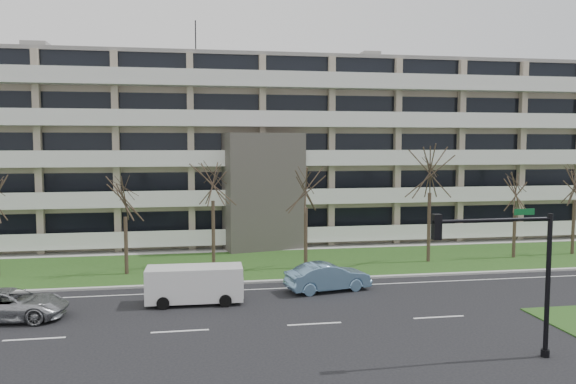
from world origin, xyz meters
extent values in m
plane|color=black|center=(0.00, 0.00, 0.00)|extent=(160.00, 160.00, 0.00)
cube|color=#204517|center=(0.00, 13.00, 0.03)|extent=(90.00, 10.00, 0.06)
cube|color=#B2B2AD|center=(0.00, 8.00, 0.06)|extent=(90.00, 0.35, 0.12)
cube|color=#B2B2AD|center=(0.00, 18.50, 0.04)|extent=(90.00, 2.00, 0.08)
cube|color=white|center=(0.00, 6.50, 0.01)|extent=(90.00, 0.12, 0.01)
cube|color=tan|center=(0.00, 25.50, 7.50)|extent=(60.00, 12.00, 15.00)
cube|color=gray|center=(0.00, 25.50, 15.15)|extent=(60.50, 12.50, 0.30)
cube|color=#4C4742|center=(0.00, 18.50, 4.50)|extent=(6.39, 3.69, 9.00)
cube|color=black|center=(0.00, 18.30, 2.00)|extent=(4.92, 1.19, 3.50)
cube|color=gray|center=(-18.00, 25.50, 15.90)|extent=(2.00, 2.00, 1.20)
cylinder|color=black|center=(-5.00, 25.50, 17.00)|extent=(0.10, 0.10, 3.50)
cube|color=black|center=(0.00, 19.48, 2.10)|extent=(58.00, 0.10, 1.80)
cube|color=white|center=(0.00, 18.80, 0.60)|extent=(58.00, 1.40, 0.22)
cube|color=white|center=(0.00, 18.15, 1.20)|extent=(58.00, 0.08, 1.00)
cube|color=black|center=(0.00, 19.48, 5.10)|extent=(58.00, 0.10, 1.80)
cube|color=white|center=(0.00, 18.80, 3.60)|extent=(58.00, 1.40, 0.22)
cube|color=white|center=(0.00, 18.15, 4.20)|extent=(58.00, 0.08, 1.00)
cube|color=black|center=(0.00, 19.48, 8.10)|extent=(58.00, 0.10, 1.80)
cube|color=white|center=(0.00, 18.80, 6.60)|extent=(58.00, 1.40, 0.22)
cube|color=white|center=(0.00, 18.15, 7.20)|extent=(58.00, 0.08, 1.00)
cube|color=black|center=(0.00, 19.48, 11.10)|extent=(58.00, 0.10, 1.80)
cube|color=white|center=(0.00, 18.80, 9.60)|extent=(58.00, 1.40, 0.22)
cube|color=white|center=(0.00, 18.15, 10.20)|extent=(58.00, 0.08, 1.00)
cube|color=black|center=(0.00, 19.48, 14.10)|extent=(58.00, 0.10, 1.80)
cube|color=white|center=(0.00, 18.80, 12.60)|extent=(58.00, 1.40, 0.22)
cube|color=white|center=(0.00, 18.15, 13.20)|extent=(58.00, 0.08, 1.00)
imported|color=#A4A6AB|center=(-13.83, 2.96, 0.72)|extent=(5.30, 2.73, 1.43)
imported|color=#709CC2|center=(1.97, 5.58, 0.78)|extent=(4.96, 2.56, 1.56)
cube|color=white|center=(-5.35, 4.30, 1.04)|extent=(4.91, 1.91, 1.71)
cube|color=black|center=(-5.35, 4.30, 1.53)|extent=(4.54, 1.77, 0.63)
cube|color=white|center=(-3.05, 4.25, 0.90)|extent=(0.35, 1.72, 1.08)
cylinder|color=black|center=(-6.90, 3.44, 0.32)|extent=(0.64, 0.24, 0.63)
cylinder|color=black|center=(-6.86, 5.24, 0.32)|extent=(0.64, 0.24, 0.63)
cylinder|color=black|center=(-3.84, 3.37, 0.32)|extent=(0.64, 0.24, 0.63)
cylinder|color=black|center=(-3.80, 5.17, 0.32)|extent=(0.64, 0.24, 0.63)
cylinder|color=black|center=(7.91, -5.32, 0.14)|extent=(0.33, 0.33, 0.28)
cylinder|color=black|center=(7.91, -5.32, 2.77)|extent=(0.18, 0.18, 5.54)
cylinder|color=black|center=(5.51, -5.39, 5.35)|extent=(4.80, 0.28, 0.13)
cube|color=black|center=(3.29, -5.46, 5.17)|extent=(0.30, 0.30, 0.92)
sphere|color=red|center=(3.29, -5.46, 5.46)|extent=(0.18, 0.18, 0.18)
sphere|color=orange|center=(3.29, -5.46, 5.17)|extent=(0.18, 0.18, 0.18)
sphere|color=green|center=(3.29, -5.46, 4.87)|extent=(0.18, 0.18, 0.18)
cube|color=#0C5926|center=(6.80, -5.35, 5.63)|extent=(0.83, 0.06, 0.23)
cylinder|color=#382B21|center=(-9.54, 11.41, 1.82)|extent=(0.24, 0.24, 3.65)
cylinder|color=#382B21|center=(-4.09, 12.73, 2.21)|extent=(0.24, 0.24, 4.43)
cylinder|color=#382B21|center=(1.85, 11.25, 2.02)|extent=(0.24, 0.24, 4.03)
cylinder|color=#382B21|center=(10.62, 11.82, 2.41)|extent=(0.24, 0.24, 4.83)
cylinder|color=#382B21|center=(17.24, 12.15, 1.81)|extent=(0.24, 0.24, 3.62)
cylinder|color=#382B21|center=(22.27, 12.63, 2.01)|extent=(0.24, 0.24, 4.02)
camera|label=1|loc=(-5.31, -24.31, 8.12)|focal=35.00mm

